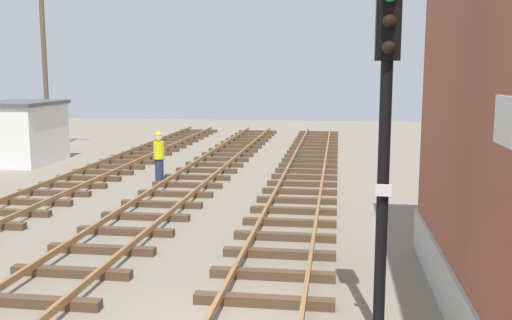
# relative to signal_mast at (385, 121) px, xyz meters

# --- Properties ---
(track_centre) EXTENTS (2.50, 61.08, 0.32)m
(track_centre) POSITION_rel_signal_mast_xyz_m (-5.94, -0.51, -3.23)
(track_centre) COLOR #4C3826
(track_centre) RESTS_ON ground
(signal_mast) EXTENTS (0.36, 0.40, 5.34)m
(signal_mast) POSITION_rel_signal_mast_xyz_m (0.00, 0.00, 0.00)
(signal_mast) COLOR black
(signal_mast) RESTS_ON ground
(control_hut) EXTENTS (3.00, 3.80, 2.76)m
(control_hut) POSITION_rel_signal_mast_xyz_m (-14.66, 15.30, -1.97)
(control_hut) COLOR silver
(control_hut) RESTS_ON ground
(utility_pole_far) EXTENTS (1.80, 0.24, 9.42)m
(utility_pole_far) POSITION_rel_signal_mast_xyz_m (-15.58, 19.55, 1.55)
(utility_pole_far) COLOR brown
(utility_pole_far) RESTS_ON ground
(track_worker_foreground) EXTENTS (0.40, 0.40, 1.87)m
(track_worker_foreground) POSITION_rel_signal_mast_xyz_m (-7.27, 11.95, -2.43)
(track_worker_foreground) COLOR #262D4C
(track_worker_foreground) RESTS_ON ground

